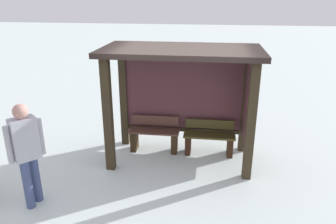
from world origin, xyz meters
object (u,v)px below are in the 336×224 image
object	(u,v)px
bus_shelter	(187,80)
bench_center_inside	(209,139)
person_walking	(26,148)
bench_left_inside	(154,136)

from	to	relation	value
bus_shelter	bench_center_inside	distance (m)	1.42
person_walking	bench_left_inside	bearing A→B (deg)	53.20
bench_left_inside	bench_center_inside	size ratio (longest dim) A/B	1.00
bench_left_inside	bench_center_inside	xyz separation A→B (m)	(1.20, -0.00, -0.01)
bench_center_inside	person_walking	bearing A→B (deg)	-142.29
bench_center_inside	person_walking	size ratio (longest dim) A/B	0.63
bus_shelter	person_walking	world-z (taller)	bus_shelter
bench_left_inside	bench_center_inside	bearing A→B (deg)	-0.02
bench_left_inside	bench_center_inside	distance (m)	1.20
bench_left_inside	person_walking	size ratio (longest dim) A/B	0.63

